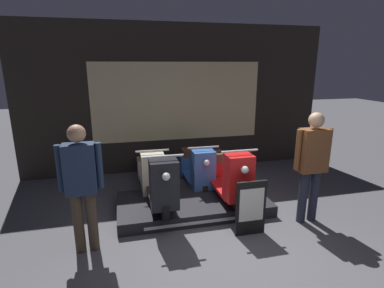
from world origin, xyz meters
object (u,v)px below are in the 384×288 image
(scooter_display_left, at_px, (159,181))
(person_left_browsing, at_px, (81,181))
(scooter_display_right, at_px, (226,175))
(scooter_backrow_0, at_px, (150,172))
(scooter_backrow_1, at_px, (196,168))
(person_right_browsing, at_px, (312,159))
(price_sign_board, at_px, (251,208))

(scooter_display_left, height_order, person_left_browsing, person_left_browsing)
(scooter_display_right, relative_size, scooter_backrow_0, 1.00)
(scooter_display_left, relative_size, scooter_backrow_1, 1.00)
(scooter_backrow_0, distance_m, scooter_backrow_1, 0.89)
(scooter_display_right, xyz_separation_m, scooter_backrow_0, (-1.16, 0.96, -0.19))
(person_right_browsing, bearing_deg, person_left_browsing, -180.00)
(scooter_backrow_0, bearing_deg, scooter_display_right, -39.73)
(scooter_backrow_0, distance_m, person_left_browsing, 2.05)
(scooter_display_left, bearing_deg, scooter_backrow_1, 49.03)
(scooter_display_left, distance_m, scooter_display_right, 1.11)
(scooter_display_right, bearing_deg, scooter_backrow_1, 105.74)
(scooter_display_right, xyz_separation_m, scooter_backrow_1, (-0.27, 0.96, -0.19))
(person_left_browsing, bearing_deg, scooter_backrow_1, 41.89)
(scooter_display_right, xyz_separation_m, person_left_browsing, (-2.16, -0.73, 0.39))
(scooter_display_left, relative_size, person_left_browsing, 0.95)
(person_left_browsing, height_order, price_sign_board, person_left_browsing)
(scooter_display_left, height_order, price_sign_board, scooter_display_left)
(scooter_display_left, xyz_separation_m, price_sign_board, (1.16, -0.88, -0.17))
(scooter_display_left, xyz_separation_m, scooter_backrow_0, (-0.05, 0.96, -0.19))
(scooter_backrow_1, distance_m, person_left_browsing, 2.60)
(scooter_display_right, distance_m, person_right_browsing, 1.36)
(scooter_display_right, relative_size, person_right_browsing, 0.94)
(scooter_backrow_0, height_order, person_left_browsing, person_left_browsing)
(scooter_backrow_0, xyz_separation_m, price_sign_board, (1.21, -1.84, 0.02))
(person_right_browsing, height_order, price_sign_board, person_right_browsing)
(scooter_backrow_1, height_order, person_left_browsing, person_left_browsing)
(price_sign_board, bearing_deg, person_left_browsing, 176.05)
(scooter_display_right, xyz_separation_m, price_sign_board, (0.06, -0.88, -0.17))
(scooter_backrow_0, relative_size, person_right_browsing, 0.94)
(scooter_display_left, distance_m, person_right_browsing, 2.33)
(scooter_display_right, bearing_deg, person_right_browsing, -34.44)
(scooter_backrow_1, bearing_deg, person_right_browsing, -51.72)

